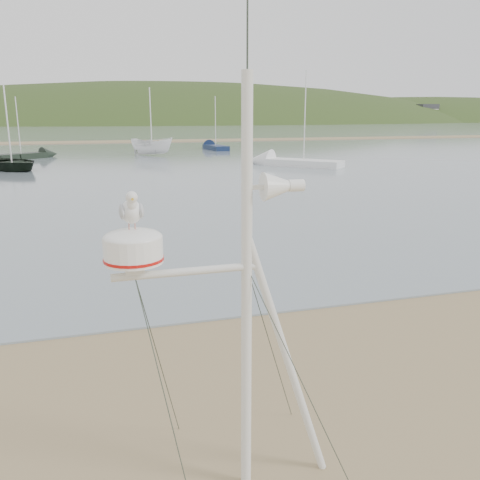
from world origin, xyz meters
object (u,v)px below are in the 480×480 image
object	(u,v)px
sailboat_dark_mid	(36,155)
sailboat_blue_far	(211,147)
boat_white	(151,132)
boat_dark	(9,132)
sailboat_white_near	(278,162)
mast_rig	(242,382)

from	to	relation	value
sailboat_dark_mid	sailboat_blue_far	bearing A→B (deg)	22.17
boat_white	sailboat_dark_mid	distance (m)	10.67
sailboat_blue_far	boat_dark	bearing A→B (deg)	-136.32
boat_dark	sailboat_white_near	xyz separation A→B (m)	(19.47, -1.72, -2.37)
sailboat_blue_far	sailboat_white_near	xyz separation A→B (m)	(0.81, -19.54, -0.00)
mast_rig	boat_dark	distance (m)	35.44
boat_white	sailboat_dark_mid	bearing A→B (deg)	126.29
boat_white	sailboat_white_near	bearing A→B (deg)	-109.95
boat_white	sailboat_blue_far	bearing A→B (deg)	-10.17
mast_rig	sailboat_white_near	xyz separation A→B (m)	(12.79, 33.05, -0.97)
boat_dark	boat_white	xyz separation A→B (m)	(11.13, 10.56, -0.40)
mast_rig	boat_white	distance (m)	45.56
sailboat_dark_mid	boat_dark	bearing A→B (deg)	-93.51
mast_rig	sailboat_blue_far	bearing A→B (deg)	77.17
mast_rig	sailboat_dark_mid	xyz separation A→B (m)	(-6.04, 45.25, -0.97)
boat_white	sailboat_white_near	distance (m)	14.97
boat_dark	boat_white	world-z (taller)	boat_dark
mast_rig	sailboat_white_near	distance (m)	35.45
boat_white	sailboat_blue_far	distance (m)	10.65
boat_dark	boat_white	distance (m)	15.35
boat_dark	sailboat_dark_mid	xyz separation A→B (m)	(0.64, 10.48, -2.37)
boat_white	sailboat_white_near	world-z (taller)	sailboat_white_near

